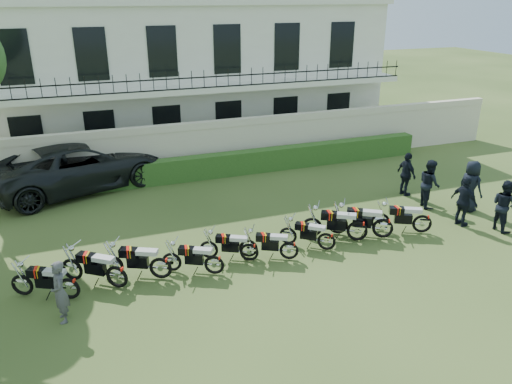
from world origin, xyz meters
The scene contains 21 objects.
ground centered at (0.00, 0.00, 0.00)m, with size 100.00×100.00×0.00m, color #30461C.
perimeter_wall centered at (0.00, 8.00, 1.17)m, with size 30.00×0.35×2.30m.
hedge centered at (1.00, 7.20, 0.50)m, with size 18.00×0.60×1.00m, color #214518.
building centered at (0.00, 13.96, 3.71)m, with size 20.40×9.60×7.40m.
motorcycle_0 centered at (-6.23, -0.61, 0.48)m, with size 1.74×1.00×1.04m.
motorcycle_1 centered at (-5.00, -0.50, 0.52)m, with size 1.70×1.31×1.12m.
motorcycle_2 centered at (-3.81, -0.44, 0.51)m, with size 1.87×1.02×1.11m.
motorcycle_3 centered at (-2.34, -0.73, 0.46)m, with size 1.65×0.96×0.99m.
motorcycle_4 centered at (-1.15, -0.37, 0.45)m, with size 1.63×0.95×0.98m.
motorcycle_5 centered at (0.00, -0.69, 0.45)m, with size 1.64×0.93×0.98m.
motorcycle_6 centered at (1.33, -0.56, 0.46)m, with size 1.46×1.22×0.99m.
motorcycle_7 centered at (2.55, -0.34, 0.53)m, with size 1.86×1.21×1.16m.
motorcycle_8 centered at (3.43, -0.46, 0.54)m, with size 1.85×1.24×1.16m.
motorcycle_9 centered at (4.89, -0.59, 0.50)m, with size 1.83×1.03×1.09m.
suv centered at (-5.56, 7.80, 0.97)m, with size 3.22×6.99×1.94m, color black.
inspector centered at (-6.40, -1.50, 0.80)m, with size 0.59×0.39×1.61m, color #515156.
officer_1 centered at (7.58, -1.28, 0.89)m, with size 0.86×0.67×1.78m, color black.
officer_2 centered at (6.56, -0.55, 0.88)m, with size 1.03×0.43×1.76m, color black.
officer_3 centered at (7.72, 0.43, 0.95)m, with size 0.93×0.61×1.91m, color black.
officer_4 centered at (6.55, 1.24, 0.91)m, with size 0.89×0.69×1.83m, color black.
officer_5 centered at (6.44, 2.49, 0.87)m, with size 1.02×0.43×1.75m, color black.
Camera 1 is at (-5.55, -12.75, 7.47)m, focal length 35.00 mm.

